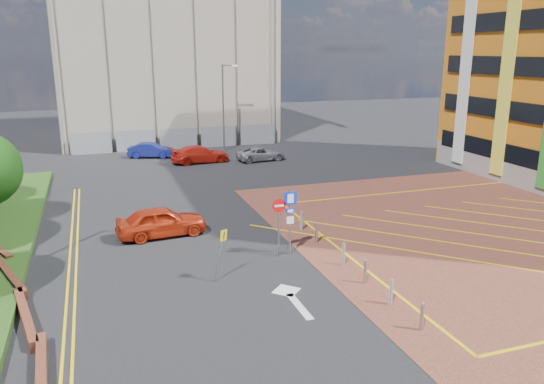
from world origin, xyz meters
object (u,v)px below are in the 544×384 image
car_red_back (200,154)px  car_silver_back (261,154)px  sign_cluster (286,215)px  car_red_left (161,221)px  warning_sign (221,249)px  lamp_back (224,104)px  car_blue_back (151,150)px

car_red_back → car_silver_back: size_ratio=1.17×
sign_cluster → car_red_left: sign_cluster is taller
warning_sign → car_red_back: bearing=80.7°
car_red_left → car_red_back: bearing=-22.8°
car_silver_back → car_red_back: bearing=73.9°
lamp_back → warning_sign: size_ratio=3.55×
lamp_back → car_silver_back: 7.17m
car_red_back → car_silver_back: 5.22m
sign_cluster → car_blue_back: bearing=97.4°
sign_cluster → car_silver_back: sign_cluster is taller
sign_cluster → car_red_left: 6.96m
lamp_back → sign_cluster: bearing=-98.0°
car_silver_back → warning_sign: bearing=152.0°
car_blue_back → car_red_back: car_red_back is taller
car_blue_back → car_red_back: 5.11m
lamp_back → car_blue_back: size_ratio=2.01×
warning_sign → car_silver_back: bearing=68.5°
sign_cluster → car_silver_back: bearing=75.4°
car_red_left → warning_sign: bearing=-171.1°
lamp_back → warning_sign: (-7.32, -28.84, -2.93)m
car_red_left → car_silver_back: size_ratio=1.08×
car_blue_back → car_red_back: (3.69, -3.53, 0.06)m
car_red_back → warning_sign: bearing=165.8°
warning_sign → car_silver_back: 24.73m
sign_cluster → lamp_back: bearing=82.0°
lamp_back → car_silver_back: bearing=-73.4°
car_blue_back → sign_cluster: bearing=-155.4°
car_blue_back → car_red_left: bearing=-167.7°
sign_cluster → warning_sign: (-3.53, -1.82, -0.52)m
sign_cluster → car_red_back: sign_cluster is taller
lamp_back → car_red_left: bearing=-111.7°
sign_cluster → car_blue_back: (-3.32, 25.57, -1.30)m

